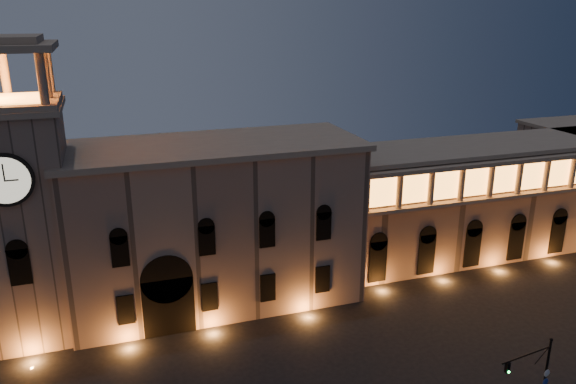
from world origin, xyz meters
The scene contains 4 objects.
government_building centered at (-2.08, 21.93, 8.77)m, with size 30.80×12.80×17.60m.
clock_tower centered at (-20.50, 20.98, 12.50)m, with size 9.80×9.80×32.40m.
colonnade_wing centered at (32.00, 23.92, 7.33)m, with size 40.60×11.50×14.50m.
traffic_light centered at (17.14, -5.16, 3.74)m, with size 5.15×1.09×7.12m.
Camera 1 is at (-12.23, -33.43, 30.50)m, focal length 35.00 mm.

